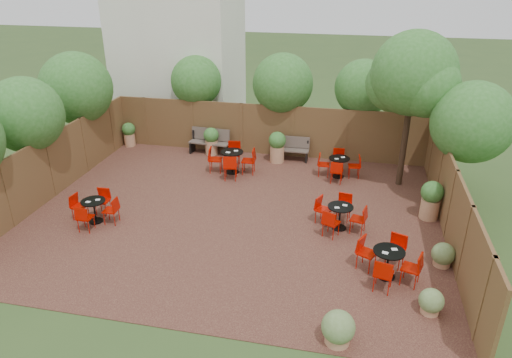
# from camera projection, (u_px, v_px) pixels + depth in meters

# --- Properties ---
(ground) EXTENTS (80.00, 80.00, 0.00)m
(ground) POSITION_uv_depth(u_px,v_px,m) (235.00, 214.00, 14.08)
(ground) COLOR #354F23
(ground) RESTS_ON ground
(courtyard_paving) EXTENTS (12.00, 10.00, 0.02)m
(courtyard_paving) POSITION_uv_depth(u_px,v_px,m) (235.00, 214.00, 14.08)
(courtyard_paving) COLOR #3E1D19
(courtyard_paving) RESTS_ON ground
(fence_back) EXTENTS (12.00, 0.08, 2.00)m
(fence_back) POSITION_uv_depth(u_px,v_px,m) (267.00, 130.00, 18.10)
(fence_back) COLOR #54391F
(fence_back) RESTS_ON ground
(fence_left) EXTENTS (0.08, 10.00, 2.00)m
(fence_left) POSITION_uv_depth(u_px,v_px,m) (50.00, 167.00, 14.81)
(fence_left) COLOR #54391F
(fence_left) RESTS_ON ground
(fence_right) EXTENTS (0.08, 10.00, 2.00)m
(fence_right) POSITION_uv_depth(u_px,v_px,m) (451.00, 205.00, 12.52)
(fence_right) COLOR #54391F
(fence_right) RESTS_ON ground
(neighbour_building) EXTENTS (5.00, 4.00, 8.00)m
(neighbour_building) POSITION_uv_depth(u_px,v_px,m) (179.00, 35.00, 20.37)
(neighbour_building) COLOR silver
(neighbour_building) RESTS_ON ground
(overhang_foliage) EXTENTS (15.68, 10.53, 2.58)m
(overhang_foliage) POSITION_uv_depth(u_px,v_px,m) (192.00, 101.00, 15.59)
(overhang_foliage) COLOR #2D6721
(overhang_foliage) RESTS_ON ground
(courtyard_tree) EXTENTS (2.78, 2.68, 5.08)m
(courtyard_tree) POSITION_uv_depth(u_px,v_px,m) (413.00, 78.00, 14.47)
(courtyard_tree) COLOR black
(courtyard_tree) RESTS_ON courtyard_paving
(park_bench_left) EXTENTS (1.61, 0.63, 0.97)m
(park_bench_left) POSITION_uv_depth(u_px,v_px,m) (210.00, 141.00, 18.39)
(park_bench_left) COLOR brown
(park_bench_left) RESTS_ON courtyard_paving
(park_bench_right) EXTENTS (1.44, 0.47, 0.89)m
(park_bench_right) POSITION_uv_depth(u_px,v_px,m) (290.00, 148.00, 17.80)
(park_bench_right) COLOR brown
(park_bench_right) RESTS_ON courtyard_paving
(bistro_tables) EXTENTS (9.63, 7.12, 0.92)m
(bistro_tables) POSITION_uv_depth(u_px,v_px,m) (276.00, 194.00, 14.31)
(bistro_tables) COLOR black
(bistro_tables) RESTS_ON courtyard_paving
(planters) EXTENTS (11.89, 4.32, 1.18)m
(planters) POSITION_uv_depth(u_px,v_px,m) (269.00, 155.00, 16.78)
(planters) COLOR tan
(planters) RESTS_ON courtyard_paving
(low_shrubs) EXTENTS (3.01, 3.81, 0.72)m
(low_shrubs) POSITION_uv_depth(u_px,v_px,m) (395.00, 298.00, 10.05)
(low_shrubs) COLOR tan
(low_shrubs) RESTS_ON courtyard_paving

